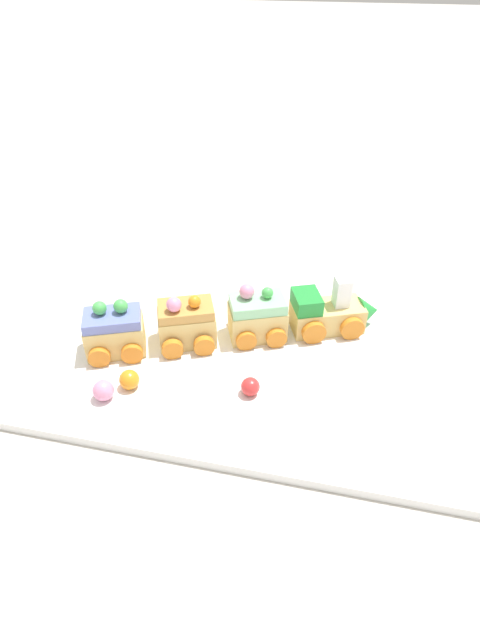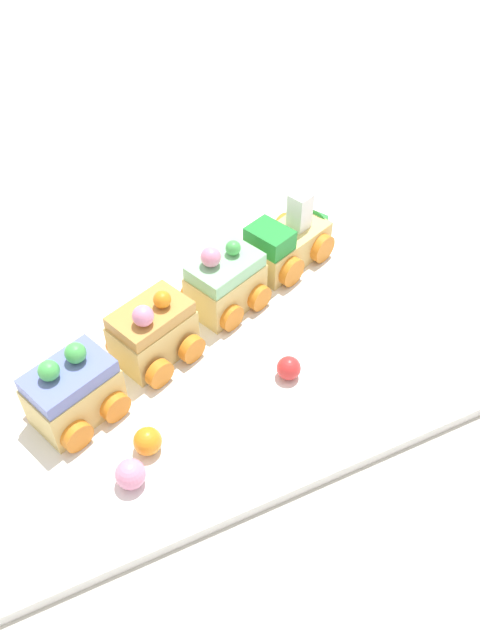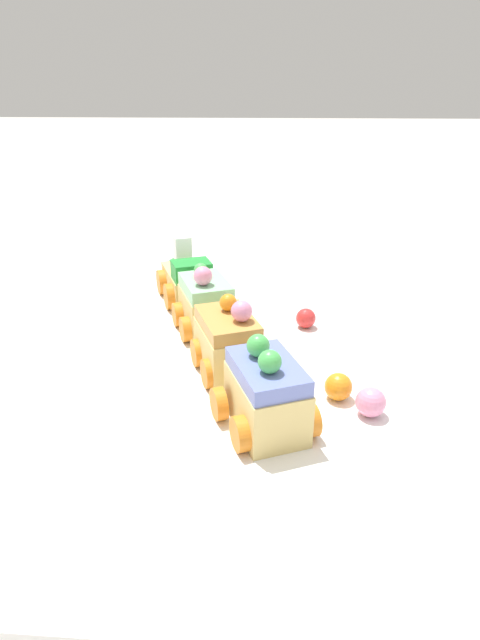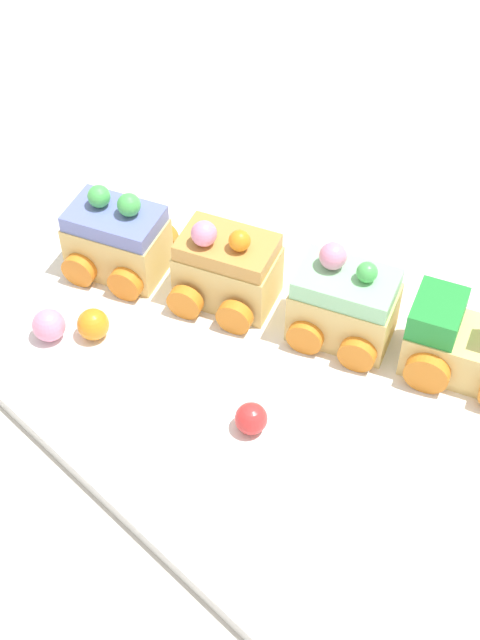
% 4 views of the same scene
% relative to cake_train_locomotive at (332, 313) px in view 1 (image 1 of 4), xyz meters
% --- Properties ---
extents(ground_plane, '(10.00, 10.00, 0.00)m').
position_rel_cake_train_locomotive_xyz_m(ground_plane, '(-0.11, -0.07, -0.04)').
color(ground_plane, beige).
extents(display_board, '(0.67, 0.37, 0.01)m').
position_rel_cake_train_locomotive_xyz_m(display_board, '(-0.11, -0.07, -0.03)').
color(display_board, white).
rests_on(display_board, ground_plane).
extents(cake_train_locomotive, '(0.13, 0.09, 0.08)m').
position_rel_cake_train_locomotive_xyz_m(cake_train_locomotive, '(0.00, 0.00, 0.00)').
color(cake_train_locomotive, '#E5C675').
rests_on(cake_train_locomotive, display_board).
extents(cake_car_mint, '(0.09, 0.09, 0.08)m').
position_rel_cake_train_locomotive_xyz_m(cake_car_mint, '(-0.10, -0.04, 0.01)').
color(cake_car_mint, '#E5C675').
rests_on(cake_car_mint, display_board).
extents(cake_car_caramel, '(0.09, 0.09, 0.08)m').
position_rel_cake_train_locomotive_xyz_m(cake_car_caramel, '(-0.19, -0.08, 0.00)').
color(cake_car_caramel, '#E5C675').
rests_on(cake_car_caramel, display_board).
extents(cake_car_blueberry, '(0.09, 0.09, 0.08)m').
position_rel_cake_train_locomotive_xyz_m(cake_car_blueberry, '(-0.27, -0.11, 0.00)').
color(cake_car_blueberry, '#E5C675').
rests_on(cake_car_blueberry, display_board).
extents(gumball_orange, '(0.02, 0.02, 0.02)m').
position_rel_cake_train_locomotive_xyz_m(gumball_orange, '(-0.23, -0.17, -0.01)').
color(gumball_orange, orange).
rests_on(gumball_orange, display_board).
extents(gumball_red, '(0.02, 0.02, 0.02)m').
position_rel_cake_train_locomotive_xyz_m(gumball_red, '(-0.08, -0.15, -0.01)').
color(gumball_red, red).
rests_on(gumball_red, display_board).
extents(gumball_pink, '(0.03, 0.03, 0.03)m').
position_rel_cake_train_locomotive_xyz_m(gumball_pink, '(-0.25, -0.20, -0.01)').
color(gumball_pink, pink).
rests_on(gumball_pink, display_board).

